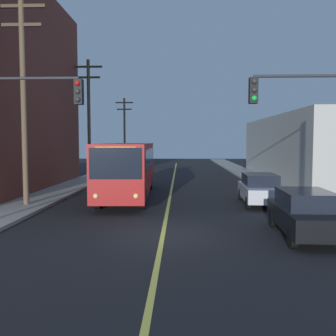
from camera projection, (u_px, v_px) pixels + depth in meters
name	position (u px, v px, depth m)	size (l,w,h in m)	color
ground_plane	(163.00, 235.00, 13.39)	(120.00, 120.00, 0.00)	black
sidewalk_left	(55.00, 194.00, 23.60)	(2.50, 90.00, 0.15)	gray
sidewalk_right	(289.00, 195.00, 23.12)	(2.50, 90.00, 0.15)	gray
lane_stripe_center	(172.00, 186.00, 28.35)	(0.16, 60.00, 0.01)	#D8CC4C
building_right_warehouse	(336.00, 148.00, 33.61)	(12.00, 22.83, 5.51)	#B2B2A8
city_bus	(129.00, 167.00, 22.68)	(3.03, 12.23, 3.20)	maroon
parked_car_black	(305.00, 213.00, 13.15)	(1.97, 4.47, 1.62)	black
parked_car_silver	(260.00, 189.00, 19.90)	(1.97, 4.47, 1.62)	#B7B7BC
utility_pole_near	(23.00, 91.00, 18.76)	(2.40, 0.28, 10.39)	brown
utility_pole_mid	(89.00, 113.00, 32.63)	(2.40, 0.28, 10.17)	brown
utility_pole_far	(125.00, 128.00, 51.63)	(2.40, 0.28, 9.06)	brown
traffic_signal_left_corner	(31.00, 117.00, 15.21)	(3.75, 0.48, 6.00)	#2D2D33
traffic_signal_right_corner	(304.00, 116.00, 14.66)	(3.75, 0.48, 6.00)	#2D2D33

